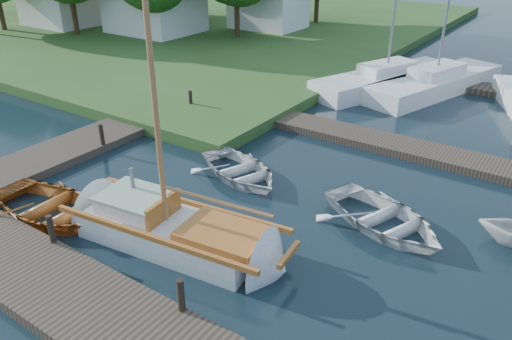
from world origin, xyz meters
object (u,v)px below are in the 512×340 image
Objects in this scene: mooring_post_2 at (181,295)px; dinghy at (50,204)px; sailboat at (178,233)px; mooring_post_4 at (102,135)px; marina_boat_1 at (435,82)px; mooring_post_1 at (51,229)px; mooring_post_5 at (191,99)px; tender_a at (240,167)px; tender_c at (384,215)px; marina_boat_0 at (386,79)px.

dinghy is (-6.08, 1.01, -0.26)m from mooring_post_2.
sailboat reaches higher than dinghy.
marina_boat_1 is at bearing 60.81° from mooring_post_4.
mooring_post_4 reaches higher than dinghy.
mooring_post_1 is 0.08× the size of sailboat.
mooring_post_1 is 3.25m from sailboat.
mooring_post_5 is (-8.50, 10.00, 0.00)m from mooring_post_2.
sailboat is at bearing 40.36° from mooring_post_1.
mooring_post_2 is at bearing 0.00° from mooring_post_1.
mooring_post_1 is 1.00× the size of mooring_post_2.
mooring_post_1 is at bearing -51.34° from mooring_post_4.
mooring_post_1 is 0.19× the size of dinghy.
mooring_post_4 is 5.65m from tender_a.
marina_boat_1 is (8.08, 9.47, -0.14)m from mooring_post_5.
marina_boat_1 is (1.62, 17.38, 0.22)m from sailboat.
mooring_post_1 is 4.50m from mooring_post_2.
mooring_post_2 is 0.20× the size of tender_c.
dinghy is 0.40× the size of marina_boat_1.
mooring_post_1 is 1.89m from dinghy.
tender_a is at bearing -32.31° from dinghy.
mooring_post_4 is at bearing 128.66° from mooring_post_1.
mooring_post_2 is 18.80m from marina_boat_0.
mooring_post_2 is (4.50, 0.00, 0.00)m from mooring_post_1.
marina_boat_0 reaches higher than tender_a.
mooring_post_2 reaches higher than dinghy.
dinghy is at bearing -169.37° from marina_boat_0.
dinghy is 9.66m from tender_c.
tender_c is (10.69, -3.99, -0.29)m from mooring_post_5.
tender_c is 13.50m from marina_boat_0.
marina_boat_0 reaches higher than mooring_post_5.
marina_boat_1 is at bearing 49.52° from mooring_post_5.
marina_boat_0 is at bearing 98.20° from mooring_post_2.
mooring_post_2 is at bearing -101.04° from dinghy.
mooring_post_4 is at bearing -90.00° from mooring_post_5.
marina_boat_1 is at bearing 77.76° from sailboat.
mooring_post_5 is at bearing 156.53° from marina_boat_1.
mooring_post_1 is 0.07× the size of marina_boat_1.
mooring_post_5 reaches higher than tender_c.
marina_boat_1 is at bearing 32.90° from tender_c.
mooring_post_4 is at bearing 167.82° from marina_boat_1.
dinghy is at bearing 170.59° from mooring_post_2.
sailboat is (6.46, -7.91, -0.36)m from mooring_post_5.
mooring_post_2 is at bearing -161.77° from marina_boat_1.
tender_c is (4.23, 3.92, 0.06)m from sailboat.
mooring_post_4 reaches higher than tender_a.
mooring_post_1 is at bearing -174.84° from marina_boat_1.
mooring_post_5 is 0.22× the size of tender_a.
tender_a is at bearing 12.41° from mooring_post_4.
tender_c is at bearing 5.41° from mooring_post_4.
tender_a is at bearing 96.10° from sailboat.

